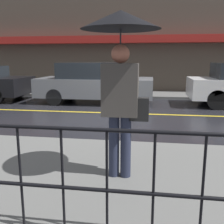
% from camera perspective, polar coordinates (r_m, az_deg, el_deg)
% --- Properties ---
extents(ground_plane, '(80.00, 80.00, 0.00)m').
position_cam_1_polar(ground_plane, '(8.25, 1.77, -0.28)').
color(ground_plane, black).
extents(sidewalk_near, '(28.00, 3.06, 0.11)m').
position_cam_1_polar(sidewalk_near, '(3.85, -6.83, -13.64)').
color(sidewalk_near, '#60605E').
rests_on(sidewalk_near, ground_plane).
extents(sidewalk_far, '(28.00, 2.06, 0.11)m').
position_cam_1_polar(sidewalk_far, '(12.33, 4.10, 3.89)').
color(sidewalk_far, '#60605E').
rests_on(sidewalk_far, ground_plane).
extents(lane_marking, '(25.20, 0.12, 0.01)m').
position_cam_1_polar(lane_marking, '(8.25, 1.77, -0.25)').
color(lane_marking, gold).
rests_on(lane_marking, ground_plane).
extents(building_storefront, '(28.00, 0.85, 6.62)m').
position_cam_1_polar(building_storefront, '(13.47, 4.72, 18.25)').
color(building_storefront, '#4C4238').
rests_on(building_storefront, ground_plane).
extents(railing_foreground, '(12.00, 0.04, 1.01)m').
position_cam_1_polar(railing_foreground, '(2.47, -15.26, -11.19)').
color(railing_foreground, black).
rests_on(railing_foreground, sidewalk_near).
extents(pedestrian, '(1.00, 1.00, 2.16)m').
position_cam_1_polar(pedestrian, '(3.36, 1.94, 12.81)').
color(pedestrian, '#23283D').
rests_on(pedestrian, sidewalk_near).
extents(car_grey, '(4.39, 1.88, 1.54)m').
position_cam_1_polar(car_grey, '(10.21, -3.87, 6.36)').
color(car_grey, slate).
rests_on(car_grey, ground_plane).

